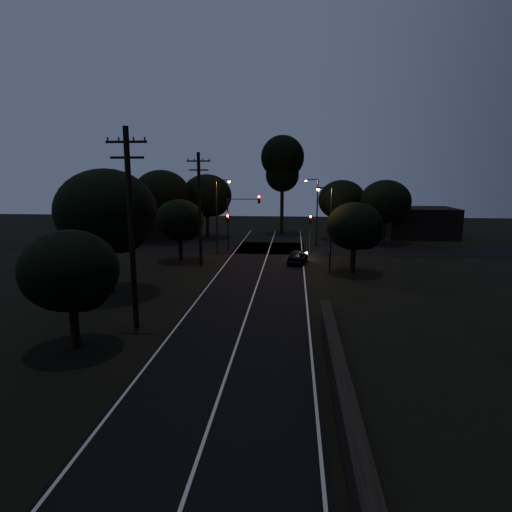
{
  "coord_description": "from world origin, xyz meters",
  "views": [
    {
      "loc": [
        2.81,
        -7.32,
        8.56
      ],
      "look_at": [
        0.0,
        24.0,
        2.5
      ],
      "focal_mm": 30.0,
      "sensor_mm": 36.0,
      "label": 1
    }
  ],
  "objects_px": {
    "utility_pole_mid": "(131,227)",
    "signal_right": "(310,226)",
    "utility_pole_far": "(200,207)",
    "streetlight_c": "(329,223)",
    "streetlight_a": "(218,211)",
    "car": "(298,256)",
    "tall_pine": "(282,163)",
    "streetlight_b": "(316,207)",
    "signal_left": "(228,226)",
    "signal_mast": "(243,212)"
  },
  "relations": [
    {
      "from": "utility_pole_mid",
      "to": "signal_right",
      "type": "distance_m",
      "value": 27.3
    },
    {
      "from": "utility_pole_far",
      "to": "streetlight_c",
      "type": "relative_size",
      "value": 1.4
    },
    {
      "from": "streetlight_a",
      "to": "streetlight_c",
      "type": "relative_size",
      "value": 1.07
    },
    {
      "from": "signal_right",
      "to": "streetlight_a",
      "type": "bearing_deg",
      "value": -168.66
    },
    {
      "from": "utility_pole_far",
      "to": "car",
      "type": "bearing_deg",
      "value": 9.44
    },
    {
      "from": "streetlight_a",
      "to": "streetlight_c",
      "type": "bearing_deg",
      "value": -35.69
    },
    {
      "from": "tall_pine",
      "to": "utility_pole_mid",
      "type": "bearing_deg",
      "value": -99.93
    },
    {
      "from": "streetlight_b",
      "to": "signal_right",
      "type": "bearing_deg",
      "value": -100.0
    },
    {
      "from": "streetlight_a",
      "to": "car",
      "type": "xyz_separation_m",
      "value": [
        8.51,
        -4.47,
        -3.96
      ]
    },
    {
      "from": "utility_pole_mid",
      "to": "signal_right",
      "type": "height_order",
      "value": "utility_pole_mid"
    },
    {
      "from": "tall_pine",
      "to": "streetlight_a",
      "type": "relative_size",
      "value": 1.74
    },
    {
      "from": "signal_left",
      "to": "signal_mast",
      "type": "bearing_deg",
      "value": 0.13
    },
    {
      "from": "signal_left",
      "to": "car",
      "type": "height_order",
      "value": "signal_left"
    },
    {
      "from": "streetlight_a",
      "to": "car",
      "type": "bearing_deg",
      "value": -27.73
    },
    {
      "from": "signal_left",
      "to": "streetlight_a",
      "type": "bearing_deg",
      "value": -109.59
    },
    {
      "from": "signal_left",
      "to": "streetlight_b",
      "type": "bearing_deg",
      "value": 22.05
    },
    {
      "from": "tall_pine",
      "to": "streetlight_c",
      "type": "xyz_separation_m",
      "value": [
        4.83,
        -25.0,
        -5.7
      ]
    },
    {
      "from": "utility_pole_far",
      "to": "signal_right",
      "type": "height_order",
      "value": "utility_pole_far"
    },
    {
      "from": "utility_pole_far",
      "to": "signal_left",
      "type": "xyz_separation_m",
      "value": [
        1.4,
        7.99,
        -2.65
      ]
    },
    {
      "from": "signal_mast",
      "to": "streetlight_b",
      "type": "height_order",
      "value": "streetlight_b"
    },
    {
      "from": "signal_left",
      "to": "signal_mast",
      "type": "height_order",
      "value": "signal_mast"
    },
    {
      "from": "tall_pine",
      "to": "signal_right",
      "type": "bearing_deg",
      "value": -76.51
    },
    {
      "from": "streetlight_c",
      "to": "car",
      "type": "xyz_separation_m",
      "value": [
        -2.63,
        3.53,
        -3.67
      ]
    },
    {
      "from": "signal_mast",
      "to": "car",
      "type": "distance_m",
      "value": 9.62
    },
    {
      "from": "signal_left",
      "to": "streetlight_a",
      "type": "relative_size",
      "value": 0.51
    },
    {
      "from": "utility_pole_far",
      "to": "signal_mast",
      "type": "xyz_separation_m",
      "value": [
        3.09,
        7.99,
        -1.15
      ]
    },
    {
      "from": "signal_right",
      "to": "streetlight_a",
      "type": "relative_size",
      "value": 0.51
    },
    {
      "from": "streetlight_b",
      "to": "streetlight_c",
      "type": "height_order",
      "value": "streetlight_b"
    },
    {
      "from": "streetlight_a",
      "to": "signal_left",
      "type": "bearing_deg",
      "value": 70.41
    },
    {
      "from": "signal_right",
      "to": "signal_mast",
      "type": "xyz_separation_m",
      "value": [
        -7.51,
        0.0,
        1.5
      ]
    },
    {
      "from": "utility_pole_far",
      "to": "streetlight_c",
      "type": "distance_m",
      "value": 12.05
    },
    {
      "from": "car",
      "to": "signal_left",
      "type": "bearing_deg",
      "value": -29.43
    },
    {
      "from": "signal_mast",
      "to": "signal_left",
      "type": "bearing_deg",
      "value": -179.87
    },
    {
      "from": "utility_pole_mid",
      "to": "streetlight_a",
      "type": "bearing_deg",
      "value": 88.27
    },
    {
      "from": "tall_pine",
      "to": "signal_mast",
      "type": "height_order",
      "value": "tall_pine"
    },
    {
      "from": "signal_left",
      "to": "streetlight_c",
      "type": "xyz_separation_m",
      "value": [
        10.43,
        -9.99,
        1.51
      ]
    },
    {
      "from": "utility_pole_far",
      "to": "streetlight_b",
      "type": "xyz_separation_m",
      "value": [
        11.31,
        12.0,
        -0.85
      ]
    },
    {
      "from": "signal_right",
      "to": "tall_pine",
      "type": "bearing_deg",
      "value": 103.49
    },
    {
      "from": "signal_mast",
      "to": "streetlight_a",
      "type": "relative_size",
      "value": 0.78
    },
    {
      "from": "streetlight_a",
      "to": "utility_pole_mid",
      "type": "bearing_deg",
      "value": -91.73
    },
    {
      "from": "signal_mast",
      "to": "utility_pole_far",
      "type": "bearing_deg",
      "value": -111.11
    },
    {
      "from": "utility_pole_far",
      "to": "streetlight_b",
      "type": "bearing_deg",
      "value": 46.7
    },
    {
      "from": "car",
      "to": "utility_pole_far",
      "type": "bearing_deg",
      "value": 19.63
    },
    {
      "from": "streetlight_b",
      "to": "car",
      "type": "xyz_separation_m",
      "value": [
        -2.11,
        -10.47,
        -3.96
      ]
    },
    {
      "from": "tall_pine",
      "to": "streetlight_c",
      "type": "distance_m",
      "value": 26.09
    },
    {
      "from": "utility_pole_mid",
      "to": "streetlight_a",
      "type": "height_order",
      "value": "utility_pole_mid"
    },
    {
      "from": "utility_pole_mid",
      "to": "streetlight_b",
      "type": "xyz_separation_m",
      "value": [
        11.31,
        29.0,
        -1.1
      ]
    },
    {
      "from": "streetlight_b",
      "to": "streetlight_a",
      "type": "bearing_deg",
      "value": -150.52
    },
    {
      "from": "utility_pole_far",
      "to": "signal_mast",
      "type": "distance_m",
      "value": 8.64
    },
    {
      "from": "signal_mast",
      "to": "signal_right",
      "type": "bearing_deg",
      "value": -0.03
    }
  ]
}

